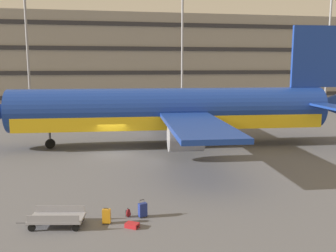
{
  "coord_description": "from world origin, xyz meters",
  "views": [
    {
      "loc": [
        -1.22,
        -33.25,
        7.83
      ],
      "look_at": [
        4.27,
        -4.21,
        3.0
      ],
      "focal_mm": 40.3,
      "sensor_mm": 36.0,
      "label": 1
    }
  ],
  "objects_px": {
    "airliner": "(175,111)",
    "suitcase_red": "(132,225)",
    "backpack_black": "(128,213)",
    "suitcase_small": "(107,216)",
    "suitcase_orange": "(143,210)",
    "baggage_cart": "(57,218)"
  },
  "relations": [
    {
      "from": "suitcase_orange",
      "to": "backpack_black",
      "type": "xyz_separation_m",
      "value": [
        -0.73,
        0.14,
        -0.19
      ]
    },
    {
      "from": "airliner",
      "to": "baggage_cart",
      "type": "distance_m",
      "value": 19.95
    },
    {
      "from": "suitcase_small",
      "to": "backpack_black",
      "type": "height_order",
      "value": "suitcase_small"
    },
    {
      "from": "airliner",
      "to": "suitcase_orange",
      "type": "xyz_separation_m",
      "value": [
        -5.18,
        -16.96,
        -3.0
      ]
    },
    {
      "from": "suitcase_red",
      "to": "airliner",
      "type": "bearing_deg",
      "value": 72.13
    },
    {
      "from": "baggage_cart",
      "to": "suitcase_orange",
      "type": "bearing_deg",
      "value": 4.73
    },
    {
      "from": "suitcase_red",
      "to": "backpack_black",
      "type": "xyz_separation_m",
      "value": [
        -0.07,
        1.3,
        0.1
      ]
    },
    {
      "from": "suitcase_small",
      "to": "airliner",
      "type": "bearing_deg",
      "value": 68.0
    },
    {
      "from": "suitcase_small",
      "to": "suitcase_red",
      "type": "bearing_deg",
      "value": -29.43
    },
    {
      "from": "suitcase_small",
      "to": "suitcase_orange",
      "type": "relative_size",
      "value": 0.91
    },
    {
      "from": "backpack_black",
      "to": "baggage_cart",
      "type": "xyz_separation_m",
      "value": [
        -3.54,
        -0.5,
        0.21
      ]
    },
    {
      "from": "airliner",
      "to": "suitcase_small",
      "type": "height_order",
      "value": "airliner"
    },
    {
      "from": "airliner",
      "to": "suitcase_small",
      "type": "bearing_deg",
      "value": -112.0
    },
    {
      "from": "airliner",
      "to": "suitcase_red",
      "type": "xyz_separation_m",
      "value": [
        -5.84,
        -18.12,
        -3.29
      ]
    },
    {
      "from": "suitcase_orange",
      "to": "suitcase_red",
      "type": "relative_size",
      "value": 1.21
    },
    {
      "from": "airliner",
      "to": "baggage_cart",
      "type": "xyz_separation_m",
      "value": [
        -9.45,
        -17.31,
        -2.98
      ]
    },
    {
      "from": "suitcase_red",
      "to": "backpack_black",
      "type": "relative_size",
      "value": 1.55
    },
    {
      "from": "suitcase_orange",
      "to": "backpack_black",
      "type": "height_order",
      "value": "suitcase_orange"
    },
    {
      "from": "suitcase_orange",
      "to": "baggage_cart",
      "type": "distance_m",
      "value": 4.28
    },
    {
      "from": "airliner",
      "to": "suitcase_orange",
      "type": "bearing_deg",
      "value": -106.99
    },
    {
      "from": "suitcase_red",
      "to": "suitcase_orange",
      "type": "bearing_deg",
      "value": 60.41
    },
    {
      "from": "suitcase_orange",
      "to": "suitcase_red",
      "type": "height_order",
      "value": "suitcase_orange"
    }
  ]
}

